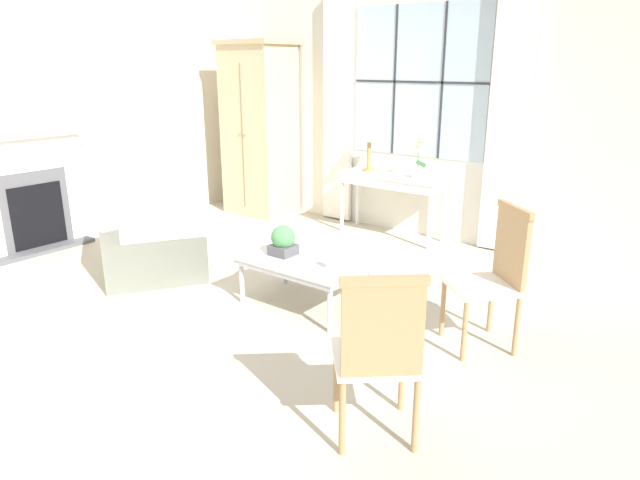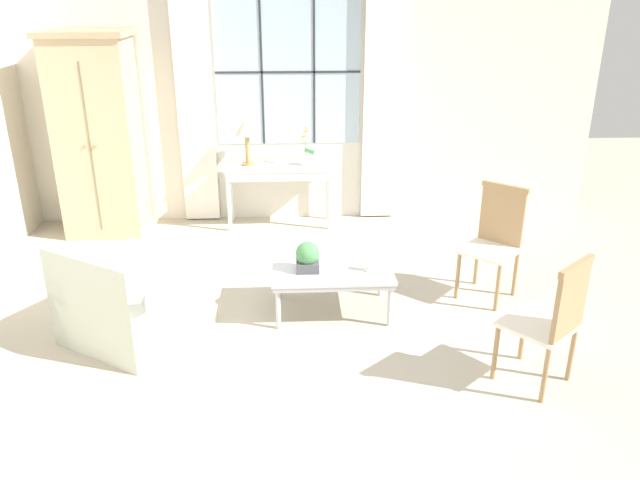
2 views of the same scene
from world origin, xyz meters
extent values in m
plane|color=#B2A893|center=(0.00, 0.00, 0.00)|extent=(14.00, 14.00, 0.00)
cube|color=silver|center=(0.00, 3.03, 1.40)|extent=(7.20, 0.06, 2.80)
cube|color=silver|center=(0.00, 3.00, 1.74)|extent=(1.64, 0.01, 1.63)
cube|color=#2D2D33|center=(-0.30, 2.99, 1.74)|extent=(0.02, 0.02, 1.63)
cube|color=#2D2D33|center=(0.30, 2.99, 1.74)|extent=(0.02, 0.02, 1.63)
cube|color=#2D2D33|center=(0.00, 2.99, 1.74)|extent=(1.64, 0.02, 0.02)
cube|color=white|center=(-1.06, 2.95, 1.37)|extent=(0.40, 0.06, 2.70)
cube|color=white|center=(1.06, 2.95, 1.37)|extent=(0.40, 0.06, 2.70)
cube|color=tan|center=(-2.10, 2.64, 1.08)|extent=(0.83, 0.63, 2.15)
cube|color=tan|center=(-2.10, 2.64, 2.18)|extent=(0.91, 0.69, 0.06)
cube|color=#74644C|center=(-2.10, 2.32, 1.03)|extent=(0.01, 0.01, 1.81)
sphere|color=#997F4C|center=(-2.15, 2.31, 1.08)|extent=(0.03, 0.03, 0.03)
sphere|color=#997F4C|center=(-2.05, 2.31, 1.08)|extent=(0.03, 0.03, 0.03)
cube|color=silver|center=(-0.13, 2.73, 0.71)|extent=(1.23, 0.42, 0.03)
cube|color=silver|center=(-0.13, 2.73, 0.65)|extent=(1.18, 0.41, 0.10)
cylinder|color=silver|center=(-0.70, 2.56, 0.35)|extent=(0.04, 0.04, 0.70)
cylinder|color=silver|center=(0.45, 2.56, 0.35)|extent=(0.04, 0.04, 0.70)
cylinder|color=silver|center=(-0.70, 2.90, 0.35)|extent=(0.04, 0.04, 0.70)
cylinder|color=silver|center=(0.45, 2.90, 0.35)|extent=(0.04, 0.04, 0.70)
cylinder|color=#9E7F47|center=(-0.48, 2.77, 0.74)|extent=(0.14, 0.14, 0.02)
cylinder|color=#9E7F47|center=(-0.48, 2.77, 0.91)|extent=(0.05, 0.05, 0.33)
cone|color=beige|center=(-0.48, 2.77, 1.18)|extent=(0.26, 0.26, 0.20)
cylinder|color=white|center=(0.19, 2.73, 0.79)|extent=(0.13, 0.13, 0.12)
cylinder|color=#47844C|center=(0.19, 2.73, 1.01)|extent=(0.01, 0.01, 0.32)
cube|color=#47844C|center=(0.23, 2.73, 0.89)|extent=(0.12, 0.02, 0.08)
sphere|color=beige|center=(0.17, 2.74, 1.03)|extent=(0.07, 0.07, 0.07)
sphere|color=beige|center=(0.19, 2.74, 1.09)|extent=(0.07, 0.07, 0.07)
sphere|color=beige|center=(0.21, 2.74, 1.14)|extent=(0.07, 0.07, 0.07)
cube|color=beige|center=(-1.27, 0.26, 0.23)|extent=(1.23, 1.23, 0.46)
cube|color=beige|center=(-1.46, -0.04, 0.64)|extent=(0.83, 0.61, 0.37)
cube|color=beige|center=(-1.55, 0.45, 0.30)|extent=(0.65, 0.86, 0.60)
cube|color=beige|center=(-0.98, 0.08, 0.30)|extent=(0.65, 0.86, 0.60)
cube|color=white|center=(1.76, 0.77, 0.46)|extent=(0.62, 0.62, 0.03)
cube|color=#9E7A51|center=(1.90, 0.92, 0.73)|extent=(0.33, 0.30, 0.51)
cube|color=#9E7A51|center=(1.90, 0.92, 1.00)|extent=(0.35, 0.32, 0.05)
cylinder|color=#9E7A51|center=(1.78, 0.50, 0.22)|extent=(0.04, 0.04, 0.44)
cylinder|color=#9E7A51|center=(1.50, 0.76, 0.22)|extent=(0.04, 0.04, 0.44)
cylinder|color=#9E7A51|center=(2.03, 0.79, 0.22)|extent=(0.04, 0.04, 0.44)
cylinder|color=#9E7A51|center=(1.75, 1.04, 0.22)|extent=(0.04, 0.04, 0.44)
cube|color=white|center=(1.71, -0.52, 0.45)|extent=(0.62, 0.62, 0.03)
cube|color=#9E7A51|center=(1.84, -0.67, 0.70)|extent=(0.33, 0.29, 0.48)
cube|color=#9E7A51|center=(1.84, -0.67, 0.96)|extent=(0.35, 0.31, 0.05)
cylinder|color=#9E7A51|center=(1.44, -0.50, 0.22)|extent=(0.04, 0.04, 0.43)
cylinder|color=#9E7A51|center=(1.73, -0.25, 0.22)|extent=(0.04, 0.04, 0.43)
cylinder|color=#9E7A51|center=(1.69, -0.79, 0.22)|extent=(0.04, 0.04, 0.43)
cylinder|color=#9E7A51|center=(1.98, -0.54, 0.22)|extent=(0.04, 0.04, 0.43)
cube|color=#BCBCC1|center=(0.35, 0.57, 0.40)|extent=(1.02, 0.66, 0.03)
cube|color=#A0A0A4|center=(0.35, 0.57, 0.37)|extent=(1.00, 0.64, 0.04)
cylinder|color=#BCBCC1|center=(-0.11, 0.29, 0.19)|extent=(0.04, 0.04, 0.39)
cylinder|color=#BCBCC1|center=(0.81, 0.29, 0.19)|extent=(0.04, 0.04, 0.39)
cylinder|color=#BCBCC1|center=(-0.11, 0.85, 0.19)|extent=(0.04, 0.04, 0.39)
cylinder|color=#BCBCC1|center=(0.81, 0.85, 0.19)|extent=(0.04, 0.04, 0.39)
cube|color=#4C4C51|center=(0.14, 0.54, 0.46)|extent=(0.19, 0.19, 0.08)
sphere|color=#47844C|center=(0.14, 0.54, 0.56)|extent=(0.20, 0.20, 0.20)
cylinder|color=silver|center=(0.66, 0.50, 0.42)|extent=(0.09, 0.09, 0.01)
cylinder|color=silver|center=(0.66, 0.50, 0.48)|extent=(0.06, 0.06, 0.11)
cylinder|color=black|center=(0.66, 0.50, 0.54)|extent=(0.00, 0.00, 0.01)
camera|label=1|loc=(3.13, -2.84, 1.95)|focal=32.00mm
camera|label=2|loc=(0.01, -4.24, 2.64)|focal=35.00mm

